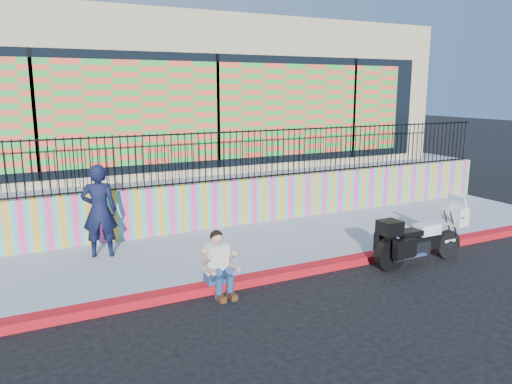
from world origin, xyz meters
TOP-DOWN VIEW (x-y plane):
  - ground at (0.00, 0.00)m, footprint 90.00×90.00m
  - red_curb at (0.00, 0.00)m, footprint 16.00×0.30m
  - sidewalk at (0.00, 1.65)m, footprint 16.00×3.00m
  - mural_wall at (0.00, 3.25)m, footprint 16.00×0.20m
  - metal_fence at (0.00, 3.25)m, footprint 15.80×0.04m
  - elevated_platform at (0.00, 8.35)m, footprint 16.00×10.00m
  - storefront_building at (0.00, 8.13)m, footprint 14.00×8.06m
  - police_motorcycle at (2.28, -0.56)m, footprint 2.11×0.70m
  - police_officer at (-3.28, 2.31)m, footprint 0.76×0.60m
  - seated_man at (-1.78, -0.17)m, footprint 0.54×0.71m

SIDE VIEW (x-z plane):
  - ground at x=0.00m, z-range 0.00..0.00m
  - red_curb at x=0.00m, z-range 0.00..0.15m
  - sidewalk at x=0.00m, z-range 0.00..0.15m
  - seated_man at x=-1.78m, z-range -0.08..0.98m
  - police_motorcycle at x=2.28m, z-range -0.11..1.21m
  - elevated_platform at x=0.00m, z-range 0.00..1.25m
  - mural_wall at x=0.00m, z-range 0.15..1.25m
  - police_officer at x=-3.28m, z-range 0.15..1.99m
  - metal_fence at x=0.00m, z-range 1.25..2.45m
  - storefront_building at x=0.00m, z-range 1.25..5.25m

